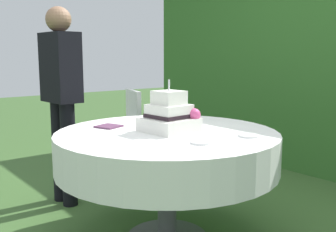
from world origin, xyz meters
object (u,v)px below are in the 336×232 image
(standing_person, at_px, (62,92))
(cake_table, at_px, (167,150))
(serving_plate_far, at_px, (248,136))
(garden_chair, at_px, (124,126))
(serving_plate_near, at_px, (201,142))
(napkin_stack, at_px, (109,126))
(wedding_cake, at_px, (170,116))

(standing_person, bearing_deg, cake_table, 12.98)
(serving_plate_far, distance_m, garden_chair, 1.70)
(serving_plate_near, relative_size, standing_person, 0.07)
(napkin_stack, relative_size, standing_person, 0.09)
(serving_plate_near, bearing_deg, wedding_cake, 166.59)
(serving_plate_near, xyz_separation_m, serving_plate_far, (0.05, 0.35, 0.00))
(cake_table, bearing_deg, standing_person, -167.02)
(serving_plate_far, bearing_deg, standing_person, -160.72)
(cake_table, bearing_deg, garden_chair, 159.54)
(wedding_cake, relative_size, serving_plate_near, 2.88)
(wedding_cake, height_order, serving_plate_far, wedding_cake)
(napkin_stack, bearing_deg, wedding_cake, 31.40)
(cake_table, relative_size, wedding_cake, 4.29)
(wedding_cake, height_order, standing_person, standing_person)
(serving_plate_far, distance_m, napkin_stack, 0.94)
(serving_plate_far, xyz_separation_m, napkin_stack, (-0.80, -0.49, -0.00))
(wedding_cake, height_order, serving_plate_near, wedding_cake)
(serving_plate_far, xyz_separation_m, garden_chair, (-1.67, 0.18, -0.20))
(serving_plate_far, bearing_deg, garden_chair, 173.72)
(serving_plate_far, bearing_deg, napkin_stack, -148.47)
(cake_table, height_order, garden_chair, garden_chair)
(napkin_stack, relative_size, garden_chair, 0.16)
(wedding_cake, xyz_separation_m, serving_plate_near, (0.38, -0.09, -0.09))
(standing_person, bearing_deg, garden_chair, 104.87)
(garden_chair, bearing_deg, serving_plate_far, -6.28)
(cake_table, relative_size, serving_plate_near, 12.33)
(cake_table, height_order, serving_plate_near, serving_plate_near)
(garden_chair, bearing_deg, wedding_cake, -19.70)
(garden_chair, bearing_deg, napkin_stack, -37.86)
(napkin_stack, bearing_deg, garden_chair, 142.14)
(wedding_cake, xyz_separation_m, garden_chair, (-1.25, 0.45, -0.30))
(standing_person, bearing_deg, napkin_stack, 2.29)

